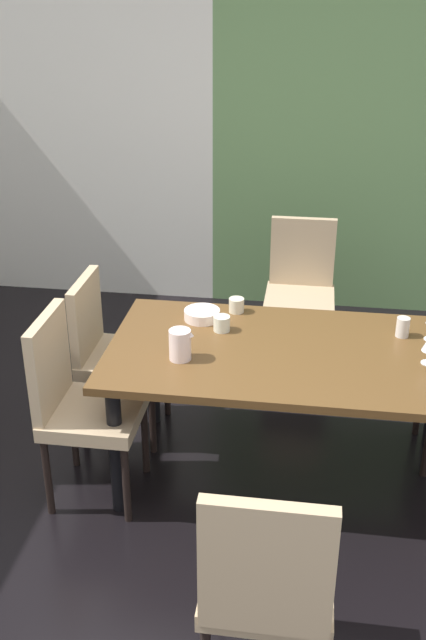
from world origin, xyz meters
TOP-DOWN VIEW (x-y plane):
  - ground_plane at (0.00, 0.00)m, footprint 5.24×5.50m
  - back_panel_interior at (-1.34, 2.70)m, footprint 2.55×0.10m
  - garden_window_panel at (1.28, 2.70)m, footprint 2.68×0.10m
  - dining_table at (0.63, 0.48)m, footprint 1.75×0.97m
  - chair_left_far at (-0.35, 0.75)m, footprint 0.45×0.44m
  - chair_head_near at (0.62, -0.80)m, footprint 0.44×0.44m
  - chair_head_far at (0.64, 1.75)m, footprint 0.44×0.45m
  - chair_left_near at (-0.35, 0.20)m, footprint 0.45×0.44m
  - serving_bowl_near_window at (0.16, 0.75)m, footprint 0.19×0.19m
  - cup_north at (0.27, 0.64)m, footprint 0.08×0.08m
  - cup_west at (0.32, 0.87)m, footprint 0.08×0.08m
  - cup_right at (1.17, 0.70)m, footprint 0.07×0.07m
  - pitcher_center at (0.12, 0.31)m, footprint 0.12×0.10m

SIDE VIEW (x-z plane):
  - ground_plane at x=0.00m, z-range -0.02..0.00m
  - chair_left_far at x=-0.35m, z-range 0.06..0.98m
  - chair_head_far at x=0.64m, z-range 0.06..1.00m
  - chair_head_near at x=0.62m, z-range 0.06..1.01m
  - chair_left_near at x=-0.35m, z-range 0.06..1.01m
  - dining_table at x=0.63m, z-range 0.28..1.01m
  - serving_bowl_near_window at x=0.16m, z-range 0.72..0.78m
  - cup_west at x=0.32m, z-range 0.72..0.80m
  - cup_north at x=0.27m, z-range 0.72..0.80m
  - cup_right at x=1.17m, z-range 0.72..0.82m
  - pitcher_center at x=0.12m, z-range 0.72..0.87m
  - back_panel_interior at x=-1.34m, z-range 0.00..2.64m
  - garden_window_panel at x=1.28m, z-range 0.00..2.64m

